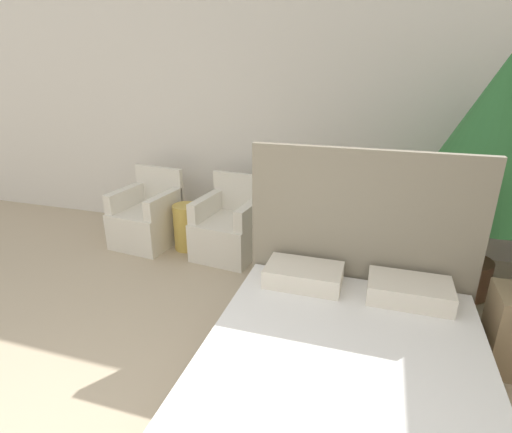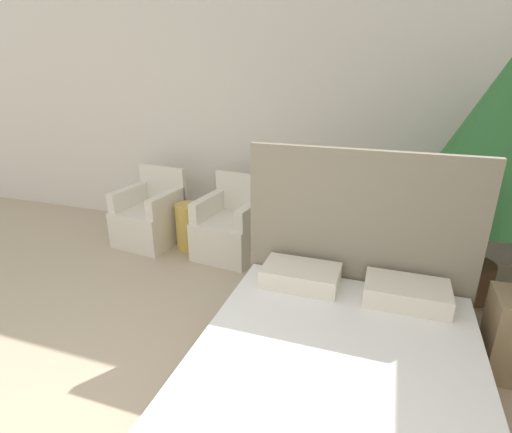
# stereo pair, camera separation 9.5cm
# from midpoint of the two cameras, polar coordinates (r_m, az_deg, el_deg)

# --- Properties ---
(wall_back) EXTENTS (10.00, 0.06, 2.90)m
(wall_back) POSITION_cam_midpoint_polar(r_m,az_deg,el_deg) (4.64, 1.19, 14.50)
(wall_back) COLOR silver
(wall_back) RESTS_ON ground_plane
(bed) EXTENTS (1.67, 2.18, 1.43)m
(bed) POSITION_cam_midpoint_polar(r_m,az_deg,el_deg) (2.51, 10.91, -22.24)
(bed) COLOR brown
(bed) RESTS_ON ground_plane
(armchair_near_window_left) EXTENTS (0.70, 0.73, 0.85)m
(armchair_near_window_left) POSITION_cam_midpoint_polar(r_m,az_deg,el_deg) (4.79, -15.79, -0.55)
(armchair_near_window_left) COLOR silver
(armchair_near_window_left) RESTS_ON ground_plane
(armchair_near_window_right) EXTENTS (0.70, 0.73, 0.85)m
(armchair_near_window_right) POSITION_cam_midpoint_polar(r_m,az_deg,el_deg) (4.35, -4.50, -2.02)
(armchair_near_window_right) COLOR silver
(armchair_near_window_right) RESTS_ON ground_plane
(potted_palm) EXTENTS (1.27, 1.27, 2.08)m
(potted_palm) POSITION_cam_midpoint_polar(r_m,az_deg,el_deg) (3.73, 30.41, 9.47)
(potted_palm) COLOR brown
(potted_palm) RESTS_ON ground_plane
(side_table) EXTENTS (0.29, 0.29, 0.52)m
(side_table) POSITION_cam_midpoint_polar(r_m,az_deg,el_deg) (4.56, -10.43, -1.47)
(side_table) COLOR gold
(side_table) RESTS_ON ground_plane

